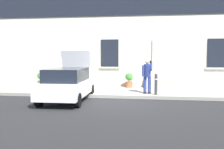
% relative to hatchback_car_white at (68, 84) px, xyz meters
% --- Properties ---
extents(ground_plane, '(80.00, 80.00, 0.00)m').
position_rel_hatchback_car_white_xyz_m(ground_plane, '(2.18, 0.10, -0.80)').
color(ground_plane, '#232326').
extents(sidewalk, '(24.00, 3.60, 0.15)m').
position_rel_hatchback_car_white_xyz_m(sidewalk, '(2.18, 2.90, -0.72)').
color(sidewalk, '#99968E').
rests_on(sidewalk, ground).
extents(curb_edge, '(24.00, 0.12, 0.15)m').
position_rel_hatchback_car_white_xyz_m(curb_edge, '(2.18, 1.04, -0.72)').
color(curb_edge, gray).
rests_on(curb_edge, ground).
extents(building_facade, '(24.00, 1.52, 7.50)m').
position_rel_hatchback_car_white_xyz_m(building_facade, '(2.18, 5.39, 2.93)').
color(building_facade, beige).
rests_on(building_facade, ground).
extents(entrance_stoop, '(1.95, 1.28, 0.64)m').
position_rel_hatchback_car_white_xyz_m(entrance_stoop, '(4.41, 4.22, -0.41)').
color(entrance_stoop, '#9E998E').
rests_on(entrance_stoop, sidewalk).
extents(hatchback_car_white, '(1.90, 4.12, 2.34)m').
position_rel_hatchback_car_white_xyz_m(hatchback_car_white, '(0.00, 0.00, 0.00)').
color(hatchback_car_white, white).
rests_on(hatchback_car_white, ground).
extents(bollard_near_person, '(0.15, 0.15, 1.04)m').
position_rel_hatchback_car_white_xyz_m(bollard_near_person, '(3.98, 1.45, -0.09)').
color(bollard_near_person, '#333338').
rests_on(bollard_near_person, sidewalk).
extents(person_on_phone, '(0.51, 0.50, 1.75)m').
position_rel_hatchback_car_white_xyz_m(person_on_phone, '(3.55, 1.71, 0.35)').
color(person_on_phone, navy).
rests_on(person_on_phone, sidewalk).
extents(planter_olive, '(0.44, 0.44, 0.86)m').
position_rel_hatchback_car_white_xyz_m(planter_olive, '(-3.06, 3.98, -0.19)').
color(planter_olive, '#606B38').
rests_on(planter_olive, sidewalk).
extents(planter_charcoal, '(0.44, 0.44, 0.86)m').
position_rel_hatchback_car_white_xyz_m(planter_charcoal, '(-0.29, 4.16, -0.19)').
color(planter_charcoal, '#2D2D30').
rests_on(planter_charcoal, sidewalk).
extents(planter_terracotta, '(0.44, 0.44, 0.86)m').
position_rel_hatchback_car_white_xyz_m(planter_terracotta, '(2.48, 4.06, -0.19)').
color(planter_terracotta, '#B25B38').
rests_on(planter_terracotta, sidewalk).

